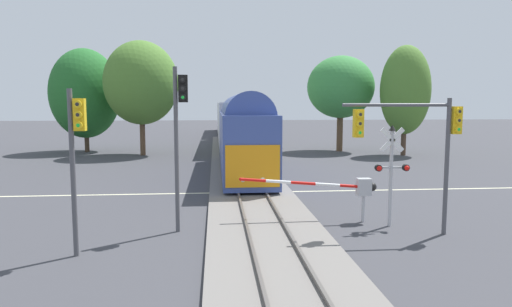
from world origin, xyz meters
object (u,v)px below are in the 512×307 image
(commuter_train, at_px, (232,122))
(pine_left_background, at_px, (85,94))
(crossing_signal_mast, at_px, (392,165))
(crossing_gate_near, at_px, (349,187))
(traffic_signal_near_right, at_px, (418,133))
(maple_right_background, at_px, (405,90))
(oak_behind_train, at_px, (141,83))
(oak_far_right, at_px, (341,87))
(traffic_signal_near_left, at_px, (76,145))
(traffic_signal_median, at_px, (179,123))

(commuter_train, height_order, pine_left_background, pine_left_background)
(crossing_signal_mast, relative_size, pine_left_background, 0.39)
(crossing_gate_near, height_order, traffic_signal_near_right, traffic_signal_near_right)
(pine_left_background, bearing_deg, maple_right_background, -10.87)
(commuter_train, distance_m, maple_right_background, 19.24)
(maple_right_background, bearing_deg, oak_behind_train, 174.91)
(commuter_train, height_order, oak_far_right, oak_far_right)
(pine_left_background, distance_m, oak_behind_train, 7.18)
(traffic_signal_near_right, height_order, traffic_signal_near_left, traffic_signal_near_left)
(traffic_signal_median, relative_size, oak_far_right, 0.64)
(pine_left_background, xyz_separation_m, oak_behind_train, (6.10, -3.68, 0.90))
(crossing_gate_near, relative_size, traffic_signal_near_left, 1.06)
(oak_behind_train, bearing_deg, maple_right_background, -5.09)
(traffic_signal_near_right, xyz_separation_m, oak_far_right, (5.34, 29.71, 2.69))
(traffic_signal_median, distance_m, oak_behind_train, 27.13)
(traffic_signal_near_left, bearing_deg, maple_right_background, 50.80)
(traffic_signal_near_right, xyz_separation_m, traffic_signal_median, (-8.59, 1.24, 0.34))
(traffic_signal_near_right, bearing_deg, oak_behind_train, 116.94)
(oak_behind_train, bearing_deg, oak_far_right, 5.97)
(commuter_train, height_order, maple_right_background, maple_right_background)
(oak_behind_train, bearing_deg, crossing_signal_mast, -62.69)
(commuter_train, height_order, traffic_signal_near_right, commuter_train)
(oak_behind_train, bearing_deg, crossing_gate_near, -64.55)
(traffic_signal_median, height_order, maple_right_background, maple_right_background)
(commuter_train, relative_size, traffic_signal_median, 10.11)
(traffic_signal_near_left, relative_size, traffic_signal_median, 0.86)
(maple_right_background, relative_size, pine_left_background, 0.99)
(traffic_signal_near_right, bearing_deg, commuter_train, 98.52)
(crossing_gate_near, bearing_deg, oak_behind_train, 115.45)
(crossing_signal_mast, xyz_separation_m, maple_right_background, (10.73, 24.23, 3.62))
(crossing_signal_mast, bearing_deg, traffic_signal_near_right, -71.29)
(traffic_signal_near_right, distance_m, oak_far_right, 30.30)
(traffic_signal_median, bearing_deg, commuter_train, 84.79)
(crossing_gate_near, xyz_separation_m, traffic_signal_near_left, (-9.71, -3.35, 2.11))
(crossing_signal_mast, distance_m, traffic_signal_median, 8.32)
(traffic_signal_near_left, distance_m, traffic_signal_median, 3.96)
(crossing_signal_mast, relative_size, maple_right_background, 0.39)
(crossing_gate_near, xyz_separation_m, crossing_signal_mast, (1.43, -0.76, 1.01))
(traffic_signal_near_right, distance_m, traffic_signal_median, 8.68)
(traffic_signal_near_right, bearing_deg, crossing_signal_mast, 108.71)
(traffic_signal_near_left, distance_m, pine_left_background, 33.85)
(traffic_signal_near_left, height_order, oak_behind_train, oak_behind_train)
(traffic_signal_near_left, height_order, traffic_signal_median, traffic_signal_median)
(crossing_gate_near, distance_m, traffic_signal_near_left, 10.48)
(oak_behind_train, bearing_deg, traffic_signal_near_left, -85.08)
(traffic_signal_near_right, xyz_separation_m, pine_left_background, (-20.16, 31.36, 2.05))
(crossing_signal_mast, xyz_separation_m, oak_behind_train, (-13.63, 26.40, 4.28))
(oak_behind_train, xyz_separation_m, oak_far_right, (19.40, 2.03, -0.26))
(crossing_signal_mast, xyz_separation_m, pine_left_background, (-19.73, 30.07, 3.38))
(traffic_signal_near_left, relative_size, oak_far_right, 0.55)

